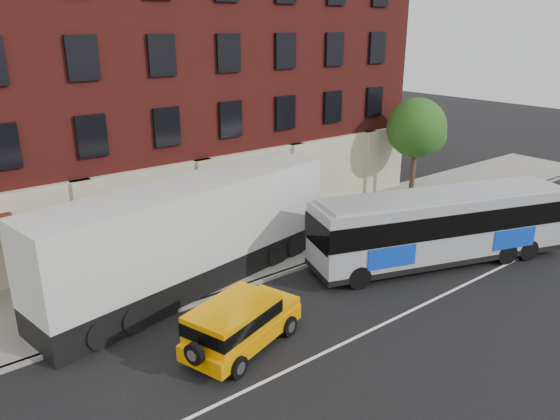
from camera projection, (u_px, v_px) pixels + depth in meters
ground at (378, 338)px, 18.55m from camera, size 120.00×120.00×0.00m
sidewalk at (237, 254)px, 25.23m from camera, size 60.00×6.00×0.15m
kerb at (274, 276)px, 23.00m from camera, size 60.00×0.25×0.15m
lane_line at (367, 332)px, 18.92m from camera, size 60.00×0.12×0.01m
building at (152, 80)px, 28.66m from camera, size 30.00×12.10×15.00m
sign_pole at (71, 307)px, 17.73m from camera, size 0.30×0.20×2.50m
street_tree at (417, 130)px, 32.01m from camera, size 3.60×3.60×6.20m
city_bus at (442, 225)px, 23.93m from camera, size 12.48×6.45×3.37m
yellow_suv at (239, 322)px, 17.58m from camera, size 4.86×3.14×1.81m
shipping_container at (191, 237)px, 21.62m from camera, size 13.70×5.02×4.48m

